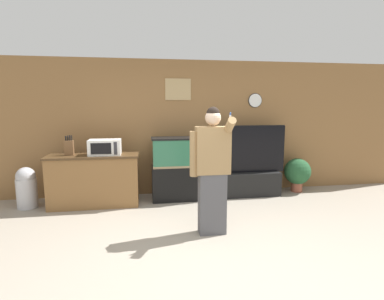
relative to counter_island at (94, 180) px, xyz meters
The scene contains 10 objects.
ground_plane 2.55m from the counter_island, 51.11° to the right, with size 18.00×18.00×0.00m, color gray.
wall_back_paneled 1.89m from the counter_island, 20.23° to the left, with size 10.00×0.08×2.60m.
counter_island is the anchor object (origin of this frame).
microwave 0.61m from the counter_island, ahead, with size 0.53×0.34×0.26m.
knife_block 0.70m from the counter_island, behind, with size 0.15×0.09×0.34m.
aquarium_on_stand 1.52m from the counter_island, ahead, with size 1.03×0.46×1.16m.
tv_on_stand 2.88m from the counter_island, ahead, with size 1.37×0.40×1.36m.
person_standing 2.32m from the counter_island, 39.34° to the right, with size 0.54×0.41×1.72m.
potted_plant 3.93m from the counter_island, ahead, with size 0.53×0.53×0.68m.
trash_bin 1.14m from the counter_island, behind, with size 0.33×0.33×0.70m.
Camera 1 is at (-0.69, -3.30, 1.74)m, focal length 28.00 mm.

